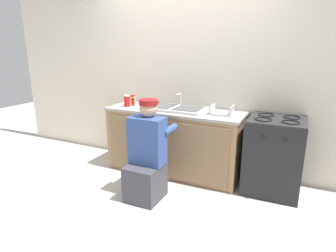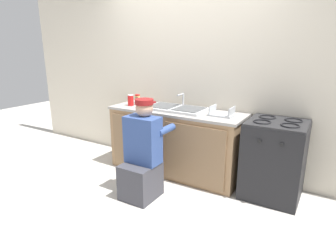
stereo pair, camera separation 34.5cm
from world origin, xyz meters
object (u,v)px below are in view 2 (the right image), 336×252
(stove_range, at_px, (274,159))
(condiment_jar, at_px, (137,99))
(soda_cup_red, at_px, (131,100))
(spice_bottle_red, at_px, (137,101))
(sink_double_basin, at_px, (176,108))
(dish_rack_tray, at_px, (222,114))
(plumber_person, at_px, (142,158))

(stove_range, bearing_deg, condiment_jar, 177.47)
(soda_cup_red, relative_size, spice_bottle_red, 1.45)
(sink_double_basin, distance_m, soda_cup_red, 0.67)
(sink_double_basin, xyz_separation_m, soda_cup_red, (-0.66, -0.10, 0.06))
(spice_bottle_red, relative_size, dish_rack_tray, 0.37)
(plumber_person, xyz_separation_m, dish_rack_tray, (0.61, 0.76, 0.42))
(plumber_person, distance_m, soda_cup_red, 1.06)
(plumber_person, height_order, soda_cup_red, plumber_person)
(plumber_person, height_order, dish_rack_tray, plumber_person)
(plumber_person, relative_size, spice_bottle_red, 10.52)
(plumber_person, distance_m, dish_rack_tray, 1.06)
(sink_double_basin, height_order, condiment_jar, sink_double_basin)
(stove_range, xyz_separation_m, dish_rack_tray, (-0.63, -0.00, 0.44))
(soda_cup_red, bearing_deg, stove_range, 2.88)
(sink_double_basin, bearing_deg, stove_range, -0.10)
(stove_range, xyz_separation_m, soda_cup_red, (-1.92, -0.10, 0.49))
(stove_range, height_order, soda_cup_red, soda_cup_red)
(stove_range, relative_size, dish_rack_tray, 3.16)
(sink_double_basin, relative_size, spice_bottle_red, 7.62)
(soda_cup_red, bearing_deg, plumber_person, -44.65)
(stove_range, bearing_deg, plumber_person, -148.39)
(sink_double_basin, bearing_deg, dish_rack_tray, -0.44)
(sink_double_basin, relative_size, stove_range, 0.90)
(stove_range, distance_m, condiment_jar, 2.00)
(dish_rack_tray, bearing_deg, spice_bottle_red, -179.19)
(condiment_jar, distance_m, spice_bottle_red, 0.13)
(soda_cup_red, bearing_deg, spice_bottle_red, 58.41)
(soda_cup_red, bearing_deg, dish_rack_tray, 4.17)
(sink_double_basin, height_order, dish_rack_tray, sink_double_basin)
(stove_range, distance_m, soda_cup_red, 1.98)
(sink_double_basin, xyz_separation_m, dish_rack_tray, (0.62, -0.00, 0.01))
(stove_range, bearing_deg, spice_bottle_red, -179.38)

